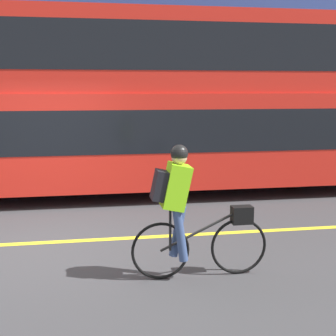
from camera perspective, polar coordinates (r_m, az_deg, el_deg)
name	(u,v)px	position (r m, az deg, el deg)	size (l,w,h in m)	color
ground_plane	(42,243)	(7.46, -15.12, -8.83)	(80.00, 80.00, 0.00)	#38383A
road_center_line	(42,243)	(7.47, -15.11, -8.78)	(50.00, 0.14, 0.01)	yellow
sidewalk_curb	(62,171)	(13.36, -12.76, -0.32)	(60.00, 2.55, 0.10)	gray
building_facade	(61,61)	(14.61, -12.93, 12.61)	(60.00, 0.30, 6.24)	#33478C
bus	(145,97)	(10.31, -2.87, 8.67)	(11.48, 2.50, 3.87)	black
cyclist_on_bike	(186,208)	(5.71, 2.27, -4.85)	(1.72, 0.32, 1.67)	black
trash_bin	(282,148)	(14.31, 13.76, 2.41)	(0.59, 0.59, 0.94)	#515156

